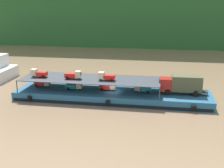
% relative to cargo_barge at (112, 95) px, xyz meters
% --- Properties ---
extents(ground_plane, '(400.00, 400.00, 0.00)m').
position_rel_cargo_barge_xyz_m(ground_plane, '(0.00, 0.02, -0.75)').
color(ground_plane, '#7F664C').
extents(cargo_barge, '(32.91, 8.40, 1.50)m').
position_rel_cargo_barge_xyz_m(cargo_barge, '(0.00, 0.00, 0.00)').
color(cargo_barge, '#23567A').
rests_on(cargo_barge, ground).
extents(covered_lorry, '(7.88, 2.38, 3.10)m').
position_rel_cargo_barge_xyz_m(covered_lorry, '(11.47, 0.22, 2.45)').
color(covered_lorry, maroon).
rests_on(covered_lorry, cargo_barge).
extents(cargo_rack, '(23.71, 6.98, 2.00)m').
position_rel_cargo_barge_xyz_m(cargo_rack, '(-3.80, 0.02, 2.69)').
color(cargo_rack, '#383D47').
rests_on(cargo_rack, cargo_barge).
extents(mini_truck_lower_stern, '(2.77, 1.25, 1.38)m').
position_rel_cargo_barge_xyz_m(mini_truck_lower_stern, '(-12.61, 0.43, 1.44)').
color(mini_truck_lower_stern, red).
rests_on(mini_truck_lower_stern, cargo_barge).
extents(mini_truck_lower_aft, '(2.78, 1.27, 1.38)m').
position_rel_cargo_barge_xyz_m(mini_truck_lower_aft, '(-6.56, -0.31, 1.44)').
color(mini_truck_lower_aft, teal).
rests_on(mini_truck_lower_aft, cargo_barge).
extents(mini_truck_lower_mid, '(2.77, 1.24, 1.38)m').
position_rel_cargo_barge_xyz_m(mini_truck_lower_mid, '(-0.77, 0.19, 1.44)').
color(mini_truck_lower_mid, red).
rests_on(mini_truck_lower_mid, cargo_barge).
extents(mini_truck_lower_fore, '(2.74, 1.20, 1.38)m').
position_rel_cargo_barge_xyz_m(mini_truck_lower_fore, '(5.12, 0.15, 1.44)').
color(mini_truck_lower_fore, teal).
rests_on(mini_truck_lower_fore, cargo_barge).
extents(mini_truck_upper_stern, '(2.75, 1.21, 1.38)m').
position_rel_cargo_barge_xyz_m(mini_truck_upper_stern, '(-12.79, -0.55, 3.44)').
color(mini_truck_upper_stern, red).
rests_on(mini_truck_upper_stern, cargo_rack).
extents(mini_truck_upper_mid, '(2.77, 1.25, 1.38)m').
position_rel_cargo_barge_xyz_m(mini_truck_upper_mid, '(-6.54, -0.71, 3.44)').
color(mini_truck_upper_mid, red).
rests_on(mini_truck_upper_mid, cargo_rack).
extents(mini_truck_upper_fore, '(2.77, 1.25, 1.38)m').
position_rel_cargo_barge_xyz_m(mini_truck_upper_fore, '(-0.86, -0.75, 3.44)').
color(mini_truck_upper_fore, red).
rests_on(mini_truck_upper_fore, cargo_rack).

